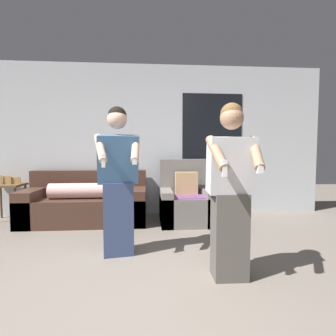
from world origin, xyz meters
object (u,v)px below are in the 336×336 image
(couch, at_px, (86,204))
(person_left, at_px, (118,181))
(armchair, at_px, (186,201))
(side_table, at_px, (8,189))
(person_right, at_px, (231,191))

(couch, bearing_deg, person_left, -64.57)
(couch, relative_size, armchair, 1.90)
(armchair, xyz_separation_m, side_table, (-2.96, 0.31, 0.18))
(armchair, relative_size, person_left, 0.62)
(person_left, relative_size, person_right, 1.04)
(side_table, bearing_deg, person_left, -38.79)
(armchair, relative_size, side_table, 1.33)
(armchair, distance_m, side_table, 2.98)
(couch, distance_m, armchair, 1.63)
(person_left, bearing_deg, couch, 115.43)
(couch, height_order, person_right, person_right)
(couch, relative_size, side_table, 2.53)
(person_left, bearing_deg, armchair, 53.56)
(couch, bearing_deg, armchair, -4.03)
(side_table, height_order, person_right, person_right)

